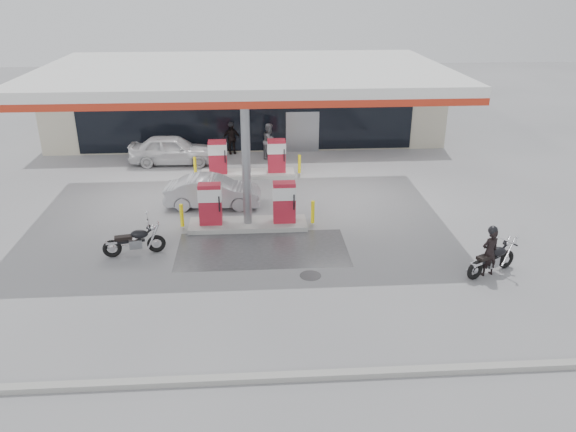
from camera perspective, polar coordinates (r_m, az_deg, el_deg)
name	(u,v)px	position (r m, az deg, el deg)	size (l,w,h in m)	color
ground	(248,250)	(19.88, -4.06, -3.44)	(90.00, 90.00, 0.00)	gray
wet_patch	(262,249)	(19.88, -2.62, -3.40)	(6.00, 3.00, 0.00)	#4C4C4F
drain_cover	(310,276)	(18.20, 2.29, -6.06)	(0.70, 0.70, 0.01)	#38383A
kerb	(249,379)	(13.93, -4.01, -16.15)	(28.00, 0.25, 0.15)	gray
store_building	(247,101)	(34.42, -4.21, 11.59)	(22.00, 8.22, 4.00)	#AEA792
canopy	(244,75)	(23.07, -4.47, 14.09)	(16.00, 10.02, 5.51)	silver
pump_island_near	(248,210)	(21.41, -4.13, 0.66)	(5.14, 1.30, 1.78)	#9E9E99
pump_island_far	(247,162)	(27.05, -4.14, 5.52)	(5.14, 1.30, 1.78)	#9E9E99
main_motorcycle	(492,260)	(19.27, 20.03, -4.21)	(1.95, 1.16, 1.09)	black
biker_main	(490,252)	(18.99, 19.79, -3.48)	(0.59, 0.39, 1.62)	black
parked_motorcycle	(135,242)	(20.02, -15.27, -2.53)	(2.11, 0.81, 1.09)	black
sedan_white	(173,150)	(29.42, -11.65, 6.63)	(1.76, 4.37, 1.49)	silver
attendant	(270,141)	(29.69, -1.89, 7.63)	(0.91, 0.71, 1.87)	slate
hatchback_silver	(213,192)	(23.54, -7.63, 2.47)	(1.37, 3.94, 1.30)	#A7A9AF
parked_car_left	(169,133)	(33.17, -12.02, 8.27)	(1.79, 4.40, 1.28)	gray
biker_walking	(231,139)	(30.68, -5.77, 7.83)	(0.97, 0.40, 1.65)	black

